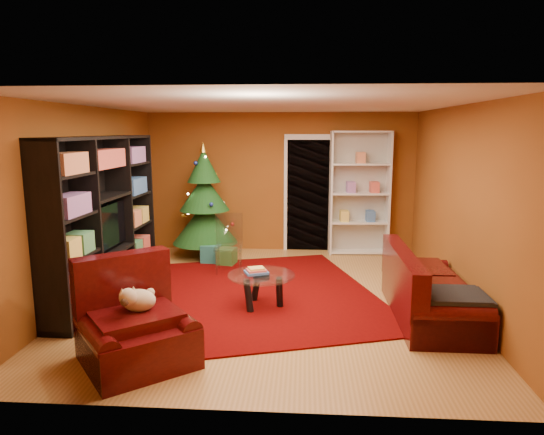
# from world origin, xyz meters

# --- Properties ---
(floor) EXTENTS (5.00, 5.50, 0.05)m
(floor) POSITION_xyz_m (0.00, 0.00, -0.03)
(floor) COLOR #A37137
(floor) RESTS_ON ground
(ceiling) EXTENTS (5.00, 5.50, 0.05)m
(ceiling) POSITION_xyz_m (0.00, 0.00, 2.62)
(ceiling) COLOR silver
(ceiling) RESTS_ON wall_back
(wall_back) EXTENTS (5.00, 0.05, 2.60)m
(wall_back) POSITION_xyz_m (0.00, 2.77, 1.30)
(wall_back) COLOR brown
(wall_back) RESTS_ON ground
(wall_left) EXTENTS (0.05, 5.50, 2.60)m
(wall_left) POSITION_xyz_m (-2.52, 0.00, 1.30)
(wall_left) COLOR brown
(wall_left) RESTS_ON ground
(wall_right) EXTENTS (0.05, 5.50, 2.60)m
(wall_right) POSITION_xyz_m (2.52, 0.00, 1.30)
(wall_right) COLOR brown
(wall_right) RESTS_ON ground
(doorway) EXTENTS (1.06, 0.60, 2.16)m
(doorway) POSITION_xyz_m (0.60, 2.73, 1.05)
(doorway) COLOR black
(doorway) RESTS_ON floor
(rug) EXTENTS (4.05, 4.40, 0.02)m
(rug) POSITION_xyz_m (-0.17, 0.12, 0.01)
(rug) COLOR #530201
(rug) RESTS_ON floor
(media_unit) EXTENTS (0.51, 2.87, 2.20)m
(media_unit) POSITION_xyz_m (-2.27, -0.05, 1.10)
(media_unit) COLOR black
(media_unit) RESTS_ON floor
(christmas_tree) EXTENTS (1.25, 1.25, 2.09)m
(christmas_tree) POSITION_xyz_m (-1.33, 2.15, 1.01)
(christmas_tree) COLOR #123D15
(christmas_tree) RESTS_ON floor
(gift_box_teal) EXTENTS (0.35, 0.35, 0.32)m
(gift_box_teal) POSITION_xyz_m (-1.14, 1.72, 0.16)
(gift_box_teal) COLOR #1F6C68
(gift_box_teal) RESTS_ON floor
(gift_box_green) EXTENTS (0.34, 0.34, 0.29)m
(gift_box_green) POSITION_xyz_m (-0.86, 1.59, 0.14)
(gift_box_green) COLOR #34742D
(gift_box_green) RESTS_ON floor
(white_bookshelf) EXTENTS (1.09, 0.44, 2.32)m
(white_bookshelf) POSITION_xyz_m (1.47, 2.57, 1.13)
(white_bookshelf) COLOR white
(white_bookshelf) RESTS_ON floor
(armchair) EXTENTS (1.51, 1.51, 0.84)m
(armchair) POSITION_xyz_m (-1.17, -1.98, 0.42)
(armchair) COLOR #320607
(armchair) RESTS_ON rug
(dog) EXTENTS (0.50, 0.48, 0.27)m
(dog) POSITION_xyz_m (-1.16, -1.91, 0.62)
(dog) COLOR beige
(dog) RESTS_ON armchair
(sofa) EXTENTS (0.90, 1.98, 0.85)m
(sofa) POSITION_xyz_m (2.02, -0.57, 0.42)
(sofa) COLOR #320607
(sofa) RESTS_ON rug
(coffee_table) EXTENTS (1.13, 1.13, 0.54)m
(coffee_table) POSITION_xyz_m (-0.09, -0.38, 0.23)
(coffee_table) COLOR gray
(coffee_table) RESTS_ON rug
(acrylic_chair) EXTENTS (0.48, 0.51, 0.86)m
(acrylic_chair) POSITION_xyz_m (-0.75, 1.12, 0.43)
(acrylic_chair) COLOR #66605B
(acrylic_chair) RESTS_ON rug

